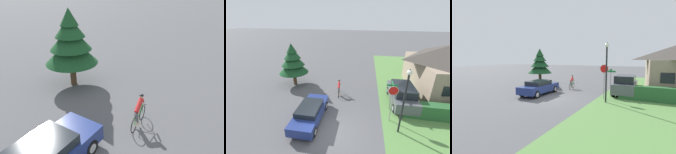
# 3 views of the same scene
# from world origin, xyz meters

# --- Properties ---
(ground_plane) EXTENTS (140.00, 140.00, 0.00)m
(ground_plane) POSITION_xyz_m (0.00, 0.00, 0.00)
(ground_plane) COLOR #515154
(cottage_house) EXTENTS (7.61, 8.85, 5.21)m
(cottage_house) POSITION_xyz_m (10.68, 8.30, 2.64)
(cottage_house) COLOR gray
(cottage_house) RESTS_ON ground
(sedan_left_lane) EXTENTS (1.90, 4.73, 1.37)m
(sedan_left_lane) POSITION_xyz_m (-1.77, 0.98, 0.72)
(sedan_left_lane) COLOR navy
(sedan_left_lane) RESTS_ON ground
(cyclist) EXTENTS (0.44, 1.84, 1.58)m
(cyclist) POSITION_xyz_m (-0.28, 5.34, 0.75)
(cyclist) COLOR black
(cyclist) RESTS_ON ground
(parked_suv_right) EXTENTS (2.14, 4.83, 1.90)m
(parked_suv_right) POSITION_xyz_m (5.74, 4.87, 0.94)
(parked_suv_right) COLOR #4C5156
(parked_suv_right) RESTS_ON ground
(stop_sign) EXTENTS (0.72, 0.07, 3.01)m
(stop_sign) POSITION_xyz_m (4.35, 2.07, 2.12)
(stop_sign) COLOR gray
(stop_sign) RESTS_ON ground
(street_lamp) EXTENTS (0.32, 0.32, 4.80)m
(street_lamp) POSITION_xyz_m (4.83, 0.87, 3.05)
(street_lamp) COLOR black
(street_lamp) RESTS_ON ground
(street_name_sign) EXTENTS (0.90, 0.90, 2.55)m
(street_name_sign) POSITION_xyz_m (4.56, 3.69, 1.78)
(street_name_sign) COLOR gray
(street_name_sign) RESTS_ON ground
(conifer_tall_near) EXTENTS (3.28, 3.28, 4.87)m
(conifer_tall_near) POSITION_xyz_m (-5.86, 6.90, 2.79)
(conifer_tall_near) COLOR #4C3823
(conifer_tall_near) RESTS_ON ground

